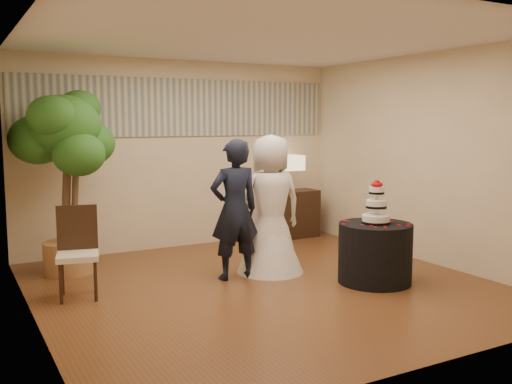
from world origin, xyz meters
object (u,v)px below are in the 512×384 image
table_lamp (291,173)px  groom (235,210)px  console (290,214)px  side_chair (78,253)px  bride (270,204)px  wedding_cake (376,202)px  cake_table (375,253)px  ficus_tree (66,180)px

table_lamp → groom: bearing=-137.2°
console → side_chair: (-3.73, -1.65, 0.11)m
bride → table_lamp: bride is taller
wedding_cake → side_chair: bearing=161.5°
cake_table → side_chair: size_ratio=0.87×
bride → wedding_cake: bride is taller
cake_table → wedding_cake: (0.00, -0.00, 0.61)m
console → side_chair: bearing=-159.1°
bride → console: bearing=-125.5°
ficus_tree → bride: bearing=-27.7°
groom → ficus_tree: 2.14m
table_lamp → side_chair: table_lamp is taller
groom → side_chair: bearing=-1.5°
cake_table → console: console is taller
groom → wedding_cake: bearing=147.6°
groom → table_lamp: 2.61m
groom → console: bearing=-134.9°
table_lamp → wedding_cake: bearing=-101.1°
groom → bride: size_ratio=0.97×
bride → console: bride is taller
groom → table_lamp: groom is taller
groom → table_lamp: (1.91, 1.77, 0.22)m
groom → wedding_cake: size_ratio=3.26×
cake_table → table_lamp: bearing=78.9°
groom → bride: bride is taller
side_chair → table_lamp: bearing=36.5°
side_chair → console: bearing=36.5°
wedding_cake → side_chair: size_ratio=0.53×
console → groom: bearing=-140.1°
bride → cake_table: 1.41m
cake_table → wedding_cake: 0.61m
groom → table_lamp: bearing=-134.9°
bride → cake_table: size_ratio=2.02×
groom → side_chair: 1.86m
groom → wedding_cake: 1.67m
side_chair → cake_table: bearing=-5.9°
console → ficus_tree: size_ratio=0.40×
cake_table → table_lamp: (0.53, 2.72, 0.71)m
bride → side_chair: size_ratio=1.76×
groom → ficus_tree: bearing=-33.5°
groom → console: 2.64m
groom → cake_table: (1.37, -0.95, -0.49)m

